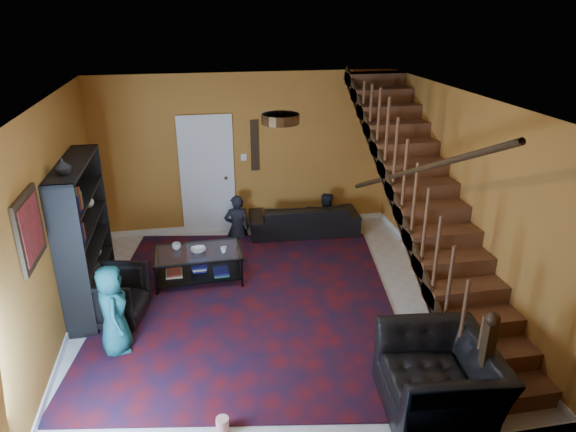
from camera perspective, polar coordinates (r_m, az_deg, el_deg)
name	(u,v)px	position (r m, az deg, el deg)	size (l,w,h in m)	color
floor	(272,306)	(7.16, -1.84, -9.91)	(5.50, 5.50, 0.00)	beige
room	(174,266)	(8.24, -12.54, -5.44)	(5.50, 5.50, 5.50)	#B57328
staircase	(427,200)	(7.12, 15.14, 1.69)	(0.95, 5.02, 3.18)	brown
bookshelf	(85,237)	(7.33, -21.63, -2.23)	(0.35, 1.80, 2.00)	black
door	(207,177)	(9.15, -8.94, 4.31)	(0.82, 0.05, 2.05)	silver
framed_picture	(30,229)	(5.74, -26.78, -1.32)	(0.04, 0.74, 0.74)	maroon
wall_hanging	(255,145)	(9.06, -3.73, 7.82)	(0.14, 0.03, 0.90)	black
ceiling_fixture	(280,119)	(5.37, -0.85, 10.75)	(0.40, 0.40, 0.10)	#3F2814
rug	(248,303)	(7.21, -4.46, -9.60)	(3.92, 4.48, 0.02)	#470C10
sofa	(304,218)	(9.20, 1.79, -0.27)	(1.92, 0.75, 0.56)	black
armchair_left	(114,296)	(7.05, -18.81, -8.42)	(0.75, 0.77, 0.70)	black
armchair_right	(439,379)	(5.54, 16.43, -17.02)	(1.20, 1.05, 0.78)	black
person_adult_a	(237,228)	(9.12, -5.64, -1.34)	(0.45, 0.30, 1.24)	black
person_adult_b	(325,223)	(9.39, 4.11, -0.81)	(0.57, 0.44, 1.17)	black
person_child	(113,310)	(6.36, -18.87, -9.85)	(0.55, 0.36, 1.12)	#1B6269
coffee_table	(199,264)	(7.73, -9.88, -5.23)	(1.29, 0.77, 0.48)	black
cup_a	(177,246)	(7.74, -12.28, -3.30)	(0.13, 0.13, 0.10)	#999999
cup_b	(224,250)	(7.53, -7.17, -3.75)	(0.09, 0.09, 0.09)	#999999
bowl	(198,250)	(7.62, -9.94, -3.73)	(0.22, 0.22, 0.05)	#999999
vase	(63,166)	(6.50, -23.75, 5.06)	(0.18, 0.18, 0.19)	#999999
popcorn_bucket	(223,424)	(5.36, -7.28, -21.98)	(0.13, 0.13, 0.14)	red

